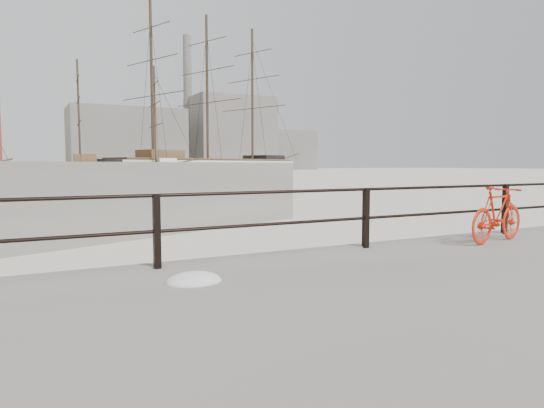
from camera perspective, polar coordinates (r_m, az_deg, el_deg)
name	(u,v)px	position (r m, az deg, el deg)	size (l,w,h in m)	color
ground	(497,250)	(10.94, 24.93, -4.92)	(400.00, 400.00, 0.00)	white
guardrail	(505,209)	(10.75, 25.72, -0.55)	(28.00, 0.10, 1.00)	black
bicycle	(497,214)	(9.53, 25.00, -1.09)	(1.67, 0.25, 1.01)	red
barque_black	(208,173)	(102.36, -7.54, 3.63)	(59.54, 19.49, 33.73)	black
schooner_mid	(120,175)	(86.70, -17.50, 3.28)	(27.18, 11.50, 19.71)	white
industrial_west	(127,140)	(149.47, -16.73, 7.23)	(32.00, 18.00, 18.00)	gray
industrial_mid	(230,134)	(164.66, -4.93, 8.20)	(26.00, 20.00, 24.00)	gray
industrial_east	(283,150)	(178.97, 1.30, 6.32)	(20.00, 16.00, 14.00)	gray
smokestack	(188,103)	(165.75, -9.87, 11.59)	(2.80, 2.80, 44.00)	gray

